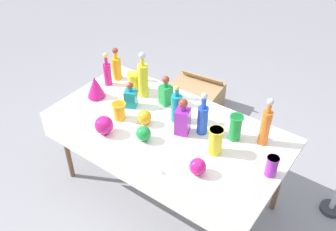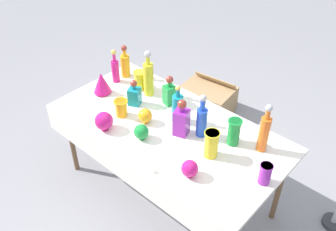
% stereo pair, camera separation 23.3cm
% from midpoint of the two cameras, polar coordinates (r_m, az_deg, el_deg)
% --- Properties ---
extents(ground_plane, '(40.00, 40.00, 0.00)m').
position_cam_midpoint_polar(ground_plane, '(3.43, 1.98, -11.48)').
color(ground_plane, gray).
extents(display_table, '(1.87, 0.96, 0.76)m').
position_cam_midpoint_polar(display_table, '(2.92, 1.93, -2.73)').
color(display_table, white).
rests_on(display_table, ground).
extents(tall_bottle_0, '(0.09, 0.09, 0.32)m').
position_cam_midpoint_polar(tall_bottle_0, '(2.88, 3.79, 1.16)').
color(tall_bottle_0, teal).
rests_on(tall_bottle_0, display_table).
extents(tall_bottle_1, '(0.08, 0.08, 0.36)m').
position_cam_midpoint_polar(tall_bottle_1, '(2.75, 7.59, -0.71)').
color(tall_bottle_1, blue).
rests_on(tall_bottle_1, display_table).
extents(tall_bottle_2, '(0.07, 0.07, 0.39)m').
position_cam_midpoint_polar(tall_bottle_2, '(2.70, 16.87, -2.45)').
color(tall_bottle_2, orange).
rests_on(tall_bottle_2, display_table).
extents(tall_bottle_3, '(0.08, 0.08, 0.31)m').
position_cam_midpoint_polar(tall_bottle_3, '(3.44, -4.60, 7.77)').
color(tall_bottle_3, orange).
rests_on(tall_bottle_3, display_table).
extents(tall_bottle_4, '(0.09, 0.09, 0.41)m').
position_cam_midpoint_polar(tall_bottle_4, '(3.15, -0.87, 5.83)').
color(tall_bottle_4, yellow).
rests_on(tall_bottle_4, display_table).
extents(tall_bottle_5, '(0.07, 0.07, 0.32)m').
position_cam_midpoint_polar(tall_bottle_5, '(3.37, -6.08, 6.98)').
color(tall_bottle_5, '#C61972').
rests_on(tall_bottle_5, display_table).
extents(square_decanter_0, '(0.11, 0.11, 0.27)m').
position_cam_midpoint_polar(square_decanter_0, '(3.07, 2.41, 3.46)').
color(square_decanter_0, '#198C38').
rests_on(square_decanter_0, display_table).
extents(square_decanter_1, '(0.12, 0.12, 0.23)m').
position_cam_midpoint_polar(square_decanter_1, '(3.08, -2.98, 3.13)').
color(square_decanter_1, teal).
rests_on(square_decanter_1, display_table).
extents(square_decanter_2, '(0.13, 0.13, 0.31)m').
position_cam_midpoint_polar(square_decanter_2, '(2.76, 4.54, -0.71)').
color(square_decanter_2, purple).
rests_on(square_decanter_2, display_table).
extents(slender_vase_0, '(0.11, 0.11, 0.21)m').
position_cam_midpoint_polar(slender_vase_0, '(2.61, 9.18, -4.31)').
color(slender_vase_0, yellow).
rests_on(slender_vase_0, display_table).
extents(slender_vase_1, '(0.11, 0.11, 0.14)m').
position_cam_midpoint_polar(slender_vase_1, '(2.96, -4.95, 1.17)').
color(slender_vase_1, orange).
rests_on(slender_vase_1, display_table).
extents(slender_vase_2, '(0.11, 0.11, 0.17)m').
position_cam_midpoint_polar(slender_vase_2, '(3.27, -2.29, 5.43)').
color(slender_vase_2, yellow).
rests_on(slender_vase_2, display_table).
extents(slender_vase_3, '(0.11, 0.11, 0.21)m').
position_cam_midpoint_polar(slender_vase_3, '(2.74, 12.44, -2.45)').
color(slender_vase_3, '#198C38').
rests_on(slender_vase_3, display_table).
extents(slender_vase_4, '(0.09, 0.09, 0.15)m').
position_cam_midpoint_polar(slender_vase_4, '(2.53, 17.21, -8.49)').
color(slender_vase_4, purple).
rests_on(slender_vase_4, display_table).
extents(fluted_vase_0, '(0.15, 0.15, 0.20)m').
position_cam_midpoint_polar(fluted_vase_0, '(3.23, -8.05, 4.91)').
color(fluted_vase_0, '#C61972').
rests_on(fluted_vase_0, display_table).
extents(round_bowl_0, '(0.14, 0.14, 0.15)m').
position_cam_midpoint_polar(round_bowl_0, '(2.84, -7.44, -0.91)').
color(round_bowl_0, '#C61972').
rests_on(round_bowl_0, display_table).
extents(round_bowl_1, '(0.12, 0.12, 0.12)m').
position_cam_midpoint_polar(round_bowl_1, '(2.48, 6.04, -8.14)').
color(round_bowl_1, '#C61972').
rests_on(round_bowl_1, display_table).
extents(round_bowl_2, '(0.11, 0.11, 0.12)m').
position_cam_midpoint_polar(round_bowl_2, '(2.74, -1.66, -2.58)').
color(round_bowl_2, '#198C38').
rests_on(round_bowl_2, display_table).
extents(round_bowl_3, '(0.11, 0.11, 0.12)m').
position_cam_midpoint_polar(round_bowl_3, '(2.89, -1.21, -0.11)').
color(round_bowl_3, orange).
rests_on(round_bowl_3, display_table).
extents(price_tag_left, '(0.06, 0.03, 0.03)m').
position_cam_midpoint_polar(price_tag_left, '(2.53, 0.19, -8.31)').
color(price_tag_left, white).
rests_on(price_tag_left, display_table).
extents(cardboard_box_behind_left, '(0.60, 0.48, 0.38)m').
position_cam_midpoint_polar(cardboard_box_behind_left, '(4.28, 7.59, 2.54)').
color(cardboard_box_behind_left, tan).
rests_on(cardboard_box_behind_left, ground).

